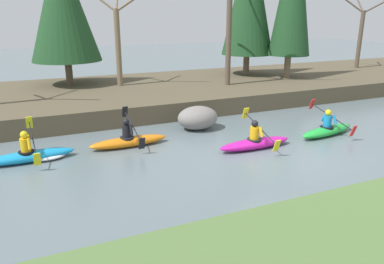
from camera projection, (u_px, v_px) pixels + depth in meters
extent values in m
plane|color=slate|center=(278.00, 155.00, 12.19)|extent=(90.00, 90.00, 0.00)
cube|color=brown|center=(175.00, 91.00, 20.18)|extent=(44.00, 8.72, 0.81)
cylinder|color=brown|center=(69.00, 73.00, 19.66)|extent=(0.36, 0.36, 1.24)
cone|color=#1E4723|center=(62.00, 3.00, 18.60)|extent=(3.53, 3.53, 5.72)
cylinder|color=brown|center=(246.00, 64.00, 22.91)|extent=(0.36, 0.36, 1.22)
cylinder|color=#7A664C|center=(287.00, 66.00, 21.79)|extent=(0.36, 0.36, 1.29)
cylinder|color=#7A664C|center=(118.00, 48.00, 18.98)|extent=(0.28, 0.28, 3.83)
cylinder|color=#7A664C|center=(132.00, 0.00, 18.04)|extent=(1.51, 1.29, 1.15)
cylinder|color=brown|center=(229.00, 33.00, 18.97)|extent=(0.28, 0.28, 5.28)
cylinder|color=brown|center=(360.00, 40.00, 25.38)|extent=(0.28, 0.28, 3.78)
cylinder|color=brown|center=(351.00, 3.00, 24.90)|extent=(1.42, 1.22, 1.28)
cylinder|color=brown|center=(379.00, 4.00, 24.46)|extent=(1.49, 1.28, 1.14)
cylinder|color=brown|center=(359.00, 2.00, 25.41)|extent=(0.67, 1.60, 1.42)
ellipsoid|color=green|center=(327.00, 131.00, 14.12)|extent=(2.76, 1.06, 0.34)
cone|color=green|center=(347.00, 125.00, 14.78)|extent=(0.38, 0.26, 0.20)
cylinder|color=black|center=(327.00, 127.00, 14.05)|extent=(0.56, 0.56, 0.08)
cylinder|color=#1984CC|center=(327.00, 121.00, 13.98)|extent=(0.35, 0.35, 0.42)
sphere|color=yellow|center=(328.00, 113.00, 13.88)|extent=(0.27, 0.27, 0.23)
cylinder|color=#1984CC|center=(324.00, 117.00, 14.19)|extent=(0.13, 0.24, 0.35)
cylinder|color=#1984CC|center=(335.00, 120.00, 13.81)|extent=(0.13, 0.24, 0.35)
cylinder|color=black|center=(332.00, 117.00, 14.06)|extent=(0.37, 1.89, 0.65)
cube|color=red|center=(312.00, 104.00, 14.72)|extent=(0.22, 0.19, 0.41)
cube|color=red|center=(353.00, 131.00, 13.40)|extent=(0.22, 0.19, 0.41)
ellipsoid|color=#C61999|center=(255.00, 144.00, 12.73)|extent=(2.71, 0.64, 0.34)
cone|color=#C61999|center=(285.00, 138.00, 13.21)|extent=(0.35, 0.20, 0.20)
cylinder|color=black|center=(254.00, 140.00, 12.66)|extent=(0.49, 0.49, 0.08)
cylinder|color=yellow|center=(254.00, 133.00, 12.59)|extent=(0.30, 0.30, 0.42)
sphere|color=black|center=(255.00, 124.00, 12.49)|extent=(0.23, 0.23, 0.23)
cylinder|color=yellow|center=(253.00, 128.00, 12.81)|extent=(0.09, 0.23, 0.35)
cylinder|color=yellow|center=(261.00, 132.00, 12.39)|extent=(0.09, 0.23, 0.35)
cylinder|color=black|center=(260.00, 128.00, 12.64)|extent=(0.06, 1.91, 0.65)
cube|color=yellow|center=(246.00, 113.00, 13.37)|extent=(0.20, 0.16, 0.41)
cube|color=yellow|center=(277.00, 146.00, 11.91)|extent=(0.20, 0.16, 0.41)
ellipsoid|color=orange|center=(129.00, 142.00, 12.93)|extent=(2.72, 0.67, 0.34)
cone|color=orange|center=(162.00, 136.00, 13.43)|extent=(0.36, 0.21, 0.20)
cylinder|color=black|center=(127.00, 138.00, 12.87)|extent=(0.49, 0.49, 0.08)
cylinder|color=black|center=(127.00, 131.00, 12.79)|extent=(0.31, 0.31, 0.42)
sphere|color=black|center=(126.00, 122.00, 12.69)|extent=(0.24, 0.24, 0.23)
cylinder|color=black|center=(127.00, 126.00, 13.01)|extent=(0.10, 0.23, 0.35)
cylinder|color=black|center=(131.00, 130.00, 12.60)|extent=(0.10, 0.23, 0.35)
cylinder|color=black|center=(133.00, 127.00, 12.84)|extent=(0.09, 1.91, 0.65)
cube|color=black|center=(125.00, 112.00, 13.57)|extent=(0.20, 0.16, 0.41)
cube|color=black|center=(142.00, 143.00, 12.12)|extent=(0.20, 0.16, 0.41)
ellipsoid|color=#1993D6|center=(29.00, 156.00, 11.59)|extent=(2.73, 0.74, 0.34)
cone|color=#1993D6|center=(70.00, 150.00, 12.12)|extent=(0.36, 0.22, 0.20)
cylinder|color=black|center=(26.00, 152.00, 11.53)|extent=(0.50, 0.50, 0.08)
cylinder|color=yellow|center=(25.00, 145.00, 11.45)|extent=(0.32, 0.32, 0.42)
sphere|color=yellow|center=(24.00, 135.00, 11.35)|extent=(0.24, 0.24, 0.23)
cylinder|color=yellow|center=(28.00, 139.00, 11.67)|extent=(0.10, 0.23, 0.35)
cylinder|color=yellow|center=(29.00, 144.00, 11.26)|extent=(0.10, 0.23, 0.35)
cylinder|color=black|center=(33.00, 140.00, 11.51)|extent=(0.14, 1.91, 0.65)
cube|color=yellow|center=(29.00, 122.00, 12.23)|extent=(0.21, 0.17, 0.41)
cube|color=yellow|center=(37.00, 159.00, 10.80)|extent=(0.21, 0.17, 0.41)
ellipsoid|color=white|center=(48.00, 156.00, 11.85)|extent=(1.14, 0.76, 0.18)
ellipsoid|color=gray|center=(198.00, 118.00, 14.79)|extent=(1.64, 1.28, 0.93)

